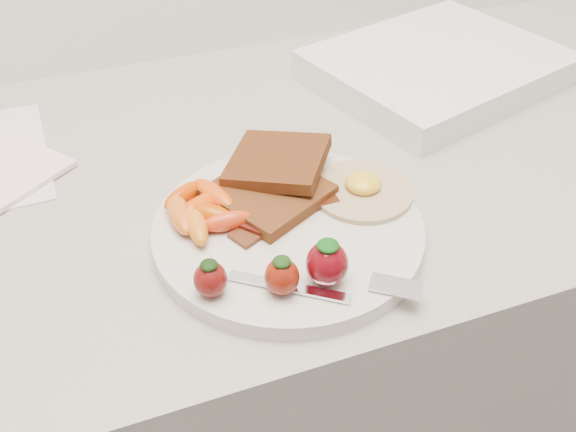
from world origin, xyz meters
name	(u,v)px	position (x,y,z in m)	size (l,w,h in m)	color
counter	(244,396)	(0.00, 1.70, 0.45)	(2.00, 0.60, 0.90)	gray
plate	(288,231)	(0.02, 1.56, 0.91)	(0.27, 0.27, 0.02)	beige
toast_lower	(268,193)	(0.02, 1.60, 0.93)	(0.10, 0.10, 0.01)	#341D0C
toast_upper	(277,161)	(0.04, 1.64, 0.94)	(0.10, 0.10, 0.01)	#3D1C0E
fried_egg	(362,189)	(0.11, 1.58, 0.92)	(0.11, 0.11, 0.02)	beige
bacon_strips	(280,208)	(0.02, 1.58, 0.92)	(0.12, 0.10, 0.01)	#380F03
baby_carrots	(200,210)	(-0.05, 1.60, 0.93)	(0.08, 0.10, 0.02)	#E64504
strawberries	(287,270)	(-0.01, 1.48, 0.94)	(0.13, 0.06, 0.05)	#610D0B
fork	(338,286)	(0.03, 1.46, 0.92)	(0.16, 0.09, 0.00)	white
appliance	(437,67)	(0.34, 1.80, 0.92)	(0.32, 0.25, 0.04)	white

